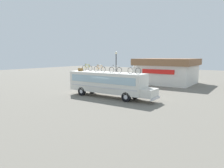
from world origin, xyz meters
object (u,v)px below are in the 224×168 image
(rooftop_bicycle_2, at_px, (100,69))
(rooftop_bicycle_4, at_px, (134,71))
(rooftop_bicycle_1, at_px, (87,68))
(rooftop_bicycle_3, at_px, (115,70))
(bus, at_px, (108,83))
(street_lamp, at_px, (116,67))
(luggage_bag_1, at_px, (80,70))

(rooftop_bicycle_2, distance_m, rooftop_bicycle_4, 4.81)
(rooftop_bicycle_1, relative_size, rooftop_bicycle_3, 0.98)
(bus, distance_m, rooftop_bicycle_3, 2.13)
(rooftop_bicycle_4, bearing_deg, street_lamp, 138.94)
(bus, xyz_separation_m, rooftop_bicycle_1, (-3.56, 0.31, 1.65))
(bus, bearing_deg, rooftop_bicycle_1, 175.06)
(rooftop_bicycle_2, relative_size, street_lamp, 0.32)
(rooftop_bicycle_1, height_order, rooftop_bicycle_4, rooftop_bicycle_1)
(bus, relative_size, luggage_bag_1, 23.82)
(rooftop_bicycle_3, xyz_separation_m, street_lamp, (-3.17, 4.95, 0.03))
(luggage_bag_1, xyz_separation_m, rooftop_bicycle_3, (5.57, -0.16, 0.18))
(luggage_bag_1, bearing_deg, bus, 2.93)
(rooftop_bicycle_4, bearing_deg, rooftop_bicycle_2, 179.01)
(luggage_bag_1, bearing_deg, street_lamp, 63.36)
(bus, height_order, rooftop_bicycle_4, rooftop_bicycle_4)
(rooftop_bicycle_3, xyz_separation_m, rooftop_bicycle_4, (2.36, 0.13, 0.00))
(luggage_bag_1, height_order, rooftop_bicycle_2, rooftop_bicycle_2)
(rooftop_bicycle_1, bearing_deg, rooftop_bicycle_4, -4.39)
(rooftop_bicycle_1, bearing_deg, rooftop_bicycle_3, -8.03)
(rooftop_bicycle_3, bearing_deg, street_lamp, 122.61)
(luggage_bag_1, height_order, rooftop_bicycle_4, rooftop_bicycle_4)
(rooftop_bicycle_2, relative_size, rooftop_bicycle_3, 1.01)
(rooftop_bicycle_2, height_order, street_lamp, street_lamp)
(rooftop_bicycle_3, bearing_deg, luggage_bag_1, 178.33)
(rooftop_bicycle_1, distance_m, street_lamp, 4.59)
(rooftop_bicycle_1, relative_size, rooftop_bicycle_4, 1.04)
(luggage_bag_1, distance_m, rooftop_bicycle_3, 5.57)
(rooftop_bicycle_4, height_order, street_lamp, street_lamp)
(rooftop_bicycle_1, distance_m, rooftop_bicycle_3, 4.92)
(rooftop_bicycle_2, height_order, rooftop_bicycle_3, rooftop_bicycle_3)
(luggage_bag_1, relative_size, rooftop_bicycle_1, 0.28)
(luggage_bag_1, distance_m, rooftop_bicycle_2, 3.13)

